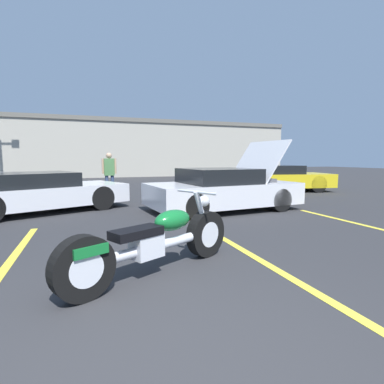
% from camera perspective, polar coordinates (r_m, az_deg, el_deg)
% --- Properties ---
extents(parking_stripe_back, '(0.12, 5.73, 0.01)m').
position_cam_1_polar(parking_stripe_back, '(4.52, 11.21, -11.66)').
color(parking_stripe_back, yellow).
rests_on(parking_stripe_back, ground).
extents(far_building, '(32.00, 4.20, 4.40)m').
position_cam_1_polar(far_building, '(24.80, -18.66, 8.23)').
color(far_building, '#B2AD9E').
rests_on(far_building, ground).
extents(motorcycle, '(2.30, 1.30, 0.96)m').
position_cam_1_polar(motorcycle, '(3.67, -6.98, -9.43)').
color(motorcycle, black).
rests_on(motorcycle, ground).
extents(show_car_hood_open, '(4.19, 2.34, 1.90)m').
position_cam_1_polar(show_car_hood_open, '(8.16, 6.05, 0.49)').
color(show_car_hood_open, silver).
rests_on(show_car_hood_open, ground).
extents(parked_car_mid_right_row, '(4.59, 3.35, 1.04)m').
position_cam_1_polar(parked_car_mid_right_row, '(8.78, -27.05, -0.08)').
color(parked_car_mid_right_row, silver).
rests_on(parked_car_mid_right_row, ground).
extents(parked_car_right_row, '(4.57, 2.60, 1.11)m').
position_cam_1_polar(parked_car_right_row, '(13.42, 16.09, 2.52)').
color(parked_car_right_row, yellow).
rests_on(parked_car_right_row, ground).
extents(spectator_midground, '(0.52, 0.21, 1.61)m').
position_cam_1_polar(spectator_midground, '(11.36, -15.48, 3.92)').
color(spectator_midground, '#38476B').
rests_on(spectator_midground, ground).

